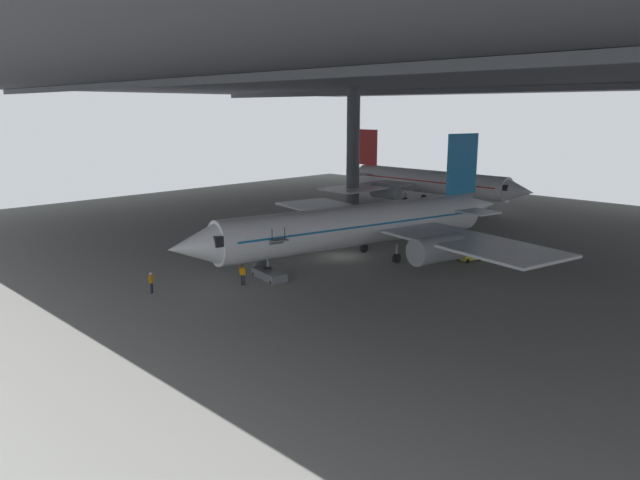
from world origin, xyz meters
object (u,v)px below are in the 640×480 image
crew_worker_by_stairs (243,274)px  crew_worker_near_nose (151,281)px  airplane_distant (426,181)px  baggage_tug (469,256)px  airplane_main (363,225)px  boarding_stairs (269,270)px

crew_worker_by_stairs → crew_worker_near_nose: bearing=-116.5°
airplane_distant → crew_worker_by_stairs: bearing=-72.5°
crew_worker_by_stairs → baggage_tug: 22.28m
crew_worker_near_nose → airplane_distant: size_ratio=0.05×
airplane_main → boarding_stairs: (-1.53, -10.40, -2.78)m
airplane_distant → boarding_stairs: bearing=-71.3°
crew_worker_near_nose → boarding_stairs: bearing=69.9°
boarding_stairs → baggage_tug: (8.98, 17.55, -0.21)m
crew_worker_by_stairs → airplane_distant: 49.57m
boarding_stairs → crew_worker_near_nose: boarding_stairs is taller
boarding_stairs → airplane_distant: (-15.06, 44.44, 2.62)m
airplane_main → baggage_tug: (7.45, 7.15, -2.99)m
airplane_main → airplane_distant: (-16.59, 34.04, -0.15)m
baggage_tug → boarding_stairs: bearing=-117.1°
crew_worker_by_stairs → baggage_tug: bearing=65.8°
crew_worker_near_nose → crew_worker_by_stairs: size_ratio=1.02×
boarding_stairs → baggage_tug: boarding_stairs is taller
airplane_main → crew_worker_near_nose: 20.49m
crew_worker_by_stairs → baggage_tug: crew_worker_by_stairs is taller
crew_worker_near_nose → crew_worker_by_stairs: 7.32m
crew_worker_near_nose → baggage_tug: bearing=65.2°
boarding_stairs → crew_worker_by_stairs: 2.78m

